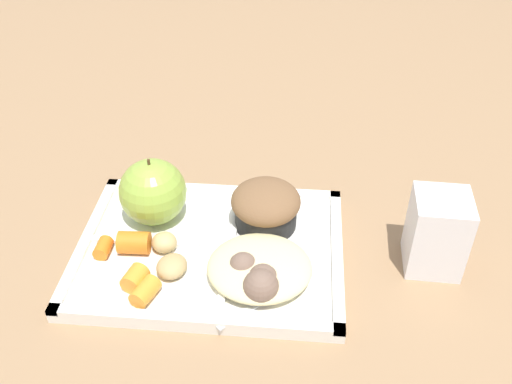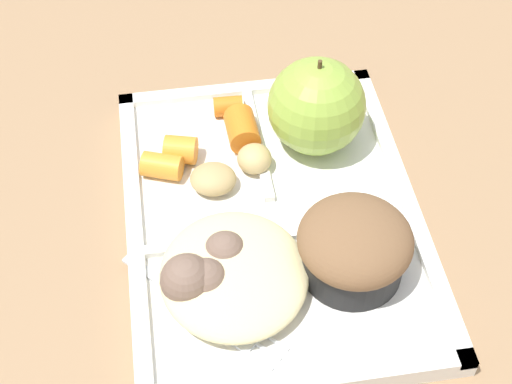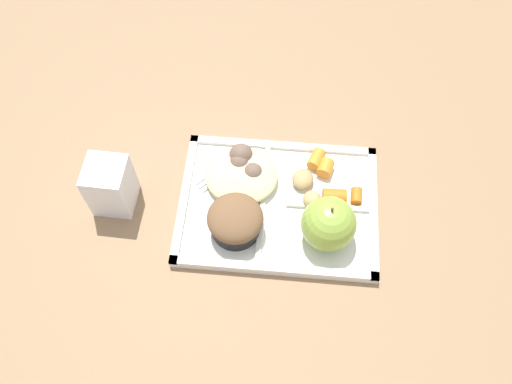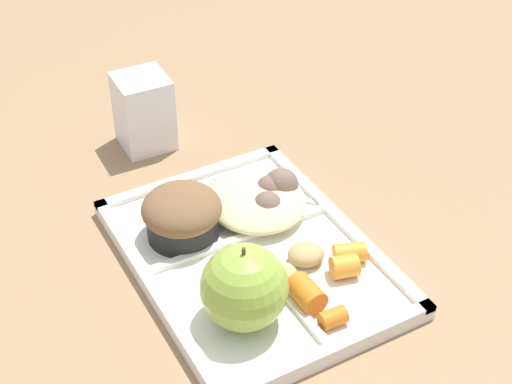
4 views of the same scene
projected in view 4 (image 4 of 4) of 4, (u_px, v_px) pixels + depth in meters
ground at (252, 262)px, 0.83m from camera, size 6.00×6.00×0.00m
lunch_tray at (252, 258)px, 0.83m from camera, size 0.32×0.24×0.02m
green_apple at (244, 287)px, 0.73m from camera, size 0.08×0.08×0.09m
bran_muffin at (182, 214)px, 0.83m from camera, size 0.09×0.09×0.06m
carrot_slice_edge at (333, 318)px, 0.74m from camera, size 0.02×0.03×0.02m
carrot_slice_large at (345, 266)px, 0.79m from camera, size 0.03×0.03×0.02m
carrot_slice_back at (350, 253)px, 0.81m from camera, size 0.03×0.04×0.02m
carrot_slice_diagonal at (306, 294)px, 0.76m from camera, size 0.04×0.03×0.03m
potato_chunk_golden at (283, 275)px, 0.78m from camera, size 0.04×0.04×0.02m
potato_chunk_small at (306, 254)px, 0.81m from camera, size 0.04×0.05×0.02m
egg_noodle_pile at (256, 200)px, 0.88m from camera, size 0.12×0.11×0.03m
meatball_side at (270, 190)px, 0.89m from camera, size 0.03×0.03×0.03m
meatball_back at (267, 206)px, 0.86m from camera, size 0.03×0.03×0.03m
meatball_center at (281, 185)px, 0.89m from camera, size 0.04×0.04×0.04m
plastic_fork at (259, 192)px, 0.91m from camera, size 0.12×0.11×0.00m
milk_carton at (144, 112)px, 0.98m from camera, size 0.07×0.07×0.10m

